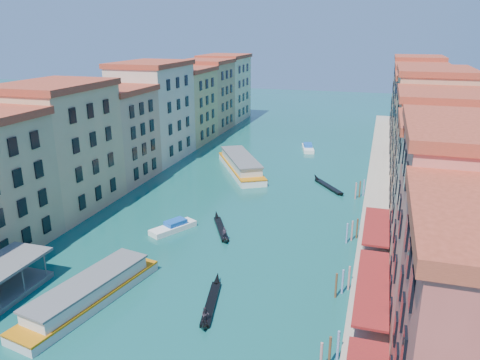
# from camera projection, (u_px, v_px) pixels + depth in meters

# --- Properties ---
(left_bank_palazzos) EXTENTS (12.80, 128.40, 21.00)m
(left_bank_palazzos) POSITION_uv_depth(u_px,v_px,m) (139.00, 120.00, 95.84)
(left_bank_palazzos) COLOR beige
(left_bank_palazzos) RESTS_ON ground
(right_bank_palazzos) EXTENTS (12.80, 128.40, 21.00)m
(right_bank_palazzos) POSITION_uv_depth(u_px,v_px,m) (431.00, 137.00, 80.59)
(right_bank_palazzos) COLOR #AF433A
(right_bank_palazzos) RESTS_ON ground
(quay) EXTENTS (4.00, 140.00, 1.00)m
(quay) POSITION_uv_depth(u_px,v_px,m) (378.00, 184.00, 85.67)
(quay) COLOR #A49884
(quay) RESTS_ON ground
(restaurant_awnings) EXTENTS (3.20, 44.55, 3.12)m
(restaurant_awnings) POSITION_uv_depth(u_px,v_px,m) (372.00, 288.00, 46.65)
(restaurant_awnings) COLOR maroon
(restaurant_awnings) RESTS_ON ground
(mooring_poles_right) EXTENTS (1.44, 54.24, 3.20)m
(mooring_poles_right) POSITION_uv_depth(u_px,v_px,m) (345.00, 271.00, 53.30)
(mooring_poles_right) COLOR brown
(mooring_poles_right) RESTS_ON ground
(vaporetto_near) EXTENTS (7.34, 18.48, 2.68)m
(vaporetto_near) POSITION_uv_depth(u_px,v_px,m) (89.00, 292.00, 49.11)
(vaporetto_near) COLOR silver
(vaporetto_near) RESTS_ON ground
(vaporetto_far) EXTENTS (15.06, 21.04, 3.20)m
(vaporetto_far) POSITION_uv_depth(u_px,v_px,m) (241.00, 164.00, 94.41)
(vaporetto_far) COLOR white
(vaporetto_far) RESTS_ON ground
(gondola_fore) EXTENTS (5.72, 9.92, 2.15)m
(gondola_fore) POSITION_uv_depth(u_px,v_px,m) (221.00, 228.00, 67.02)
(gondola_fore) COLOR black
(gondola_fore) RESTS_ON ground
(gondola_right) EXTENTS (2.90, 10.65, 2.14)m
(gondola_right) POSITION_uv_depth(u_px,v_px,m) (211.00, 303.00, 48.69)
(gondola_right) COLOR black
(gondola_right) RESTS_ON ground
(gondola_far) EXTENTS (7.36, 9.66, 1.61)m
(gondola_far) POSITION_uv_depth(u_px,v_px,m) (328.00, 186.00, 85.14)
(gondola_far) COLOR black
(gondola_far) RESTS_ON ground
(motorboat_mid) EXTENTS (5.30, 7.19, 1.45)m
(motorboat_mid) POSITION_uv_depth(u_px,v_px,m) (174.00, 227.00, 66.96)
(motorboat_mid) COLOR white
(motorboat_mid) RESTS_ON ground
(motorboat_far) EXTENTS (4.02, 7.72, 1.53)m
(motorboat_far) POSITION_uv_depth(u_px,v_px,m) (308.00, 148.00, 111.04)
(motorboat_far) COLOR white
(motorboat_far) RESTS_ON ground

